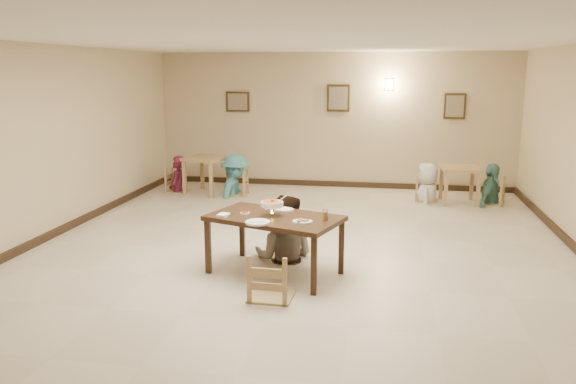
% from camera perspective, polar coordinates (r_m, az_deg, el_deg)
% --- Properties ---
extents(floor, '(10.00, 10.00, 0.00)m').
position_cam_1_polar(floor, '(8.12, 1.02, -6.40)').
color(floor, beige).
rests_on(floor, ground).
extents(ceiling, '(10.00, 10.00, 0.00)m').
position_cam_1_polar(ceiling, '(7.70, 1.11, 15.25)').
color(ceiling, silver).
rests_on(ceiling, wall_back).
extents(wall_back, '(10.00, 0.00, 10.00)m').
position_cam_1_polar(wall_back, '(12.70, 4.65, 7.24)').
color(wall_back, '#C7B290').
rests_on(wall_back, floor).
extents(wall_front, '(10.00, 0.00, 10.00)m').
position_cam_1_polar(wall_front, '(3.07, -14.04, -9.00)').
color(wall_front, '#C7B290').
rests_on(wall_front, floor).
extents(wall_left, '(0.00, 10.00, 10.00)m').
position_cam_1_polar(wall_left, '(9.28, -24.22, 4.39)').
color(wall_left, '#C7B290').
rests_on(wall_left, floor).
extents(baseboard_back, '(8.00, 0.06, 0.12)m').
position_cam_1_polar(baseboard_back, '(12.88, 4.53, 0.84)').
color(baseboard_back, black).
rests_on(baseboard_back, floor).
extents(baseboard_left, '(0.06, 10.00, 0.12)m').
position_cam_1_polar(baseboard_left, '(9.54, -23.31, -4.20)').
color(baseboard_left, black).
rests_on(baseboard_left, floor).
extents(picture_a, '(0.55, 0.04, 0.45)m').
position_cam_1_polar(picture_a, '(13.03, -5.14, 9.12)').
color(picture_a, '#342512').
rests_on(picture_a, wall_back).
extents(picture_b, '(0.50, 0.04, 0.60)m').
position_cam_1_polar(picture_b, '(12.62, 5.13, 9.48)').
color(picture_b, '#342512').
rests_on(picture_b, wall_back).
extents(picture_c, '(0.45, 0.04, 0.55)m').
position_cam_1_polar(picture_c, '(12.65, 16.59, 8.35)').
color(picture_c, '#342512').
rests_on(picture_c, wall_back).
extents(wall_sconce, '(0.16, 0.05, 0.22)m').
position_cam_1_polar(wall_sconce, '(12.56, 10.25, 10.69)').
color(wall_sconce, '#FFD88C').
rests_on(wall_sconce, wall_back).
extents(main_table, '(1.86, 1.40, 0.77)m').
position_cam_1_polar(main_table, '(7.20, -1.38, -3.07)').
color(main_table, '#341F10').
rests_on(main_table, floor).
extents(chair_far, '(0.44, 0.44, 0.93)m').
position_cam_1_polar(chair_far, '(7.95, -0.54, -3.32)').
color(chair_far, tan).
rests_on(chair_far, floor).
extents(chair_near, '(0.50, 0.50, 1.06)m').
position_cam_1_polar(chair_near, '(6.49, -1.71, -6.31)').
color(chair_near, tan).
rests_on(chair_near, floor).
extents(main_diner, '(0.91, 0.73, 1.82)m').
position_cam_1_polar(main_diner, '(7.75, -0.38, -0.31)').
color(main_diner, gray).
rests_on(main_diner, floor).
extents(curry_warmer, '(0.32, 0.29, 0.26)m').
position_cam_1_polar(curry_warmer, '(7.17, -1.64, -1.24)').
color(curry_warmer, silver).
rests_on(curry_warmer, main_table).
extents(rice_plate_far, '(0.27, 0.27, 0.06)m').
position_cam_1_polar(rice_plate_far, '(7.47, -0.45, -1.76)').
color(rice_plate_far, white).
rests_on(rice_plate_far, main_table).
extents(rice_plate_near, '(0.31, 0.31, 0.07)m').
position_cam_1_polar(rice_plate_near, '(6.85, -3.10, -3.05)').
color(rice_plate_near, white).
rests_on(rice_plate_near, main_table).
extents(fried_plate, '(0.25, 0.25, 0.05)m').
position_cam_1_polar(fried_plate, '(6.87, 1.47, -2.97)').
color(fried_plate, white).
rests_on(fried_plate, main_table).
extents(chili_dish, '(0.12, 0.12, 0.03)m').
position_cam_1_polar(chili_dish, '(7.30, -4.40, -2.13)').
color(chili_dish, white).
rests_on(chili_dish, main_table).
extents(napkin_cutlery, '(0.18, 0.25, 0.03)m').
position_cam_1_polar(napkin_cutlery, '(7.22, -6.56, -2.33)').
color(napkin_cutlery, white).
rests_on(napkin_cutlery, main_table).
extents(drink_glass, '(0.07, 0.07, 0.14)m').
position_cam_1_polar(drink_glass, '(6.98, 3.78, -2.38)').
color(drink_glass, white).
rests_on(drink_glass, main_table).
extents(bg_table_left, '(0.97, 0.97, 0.79)m').
position_cam_1_polar(bg_table_left, '(12.13, -8.31, 2.89)').
color(bg_table_left, '#A78557').
rests_on(bg_table_left, floor).
extents(bg_table_right, '(0.78, 0.78, 0.73)m').
position_cam_1_polar(bg_table_right, '(11.64, 17.07, 1.80)').
color(bg_table_right, '#A78557').
rests_on(bg_table_right, floor).
extents(bg_chair_ll, '(0.44, 0.44, 0.94)m').
position_cam_1_polar(bg_chair_ll, '(12.40, -11.17, 2.13)').
color(bg_chair_ll, tan).
rests_on(bg_chair_ll, floor).
extents(bg_chair_lr, '(0.47, 0.47, 1.00)m').
position_cam_1_polar(bg_chair_lr, '(11.90, -5.35, 2.03)').
color(bg_chair_lr, tan).
rests_on(bg_chair_lr, floor).
extents(bg_chair_rl, '(0.42, 0.42, 0.89)m').
position_cam_1_polar(bg_chair_rl, '(11.67, 13.99, 1.23)').
color(bg_chair_rl, tan).
rests_on(bg_chair_rl, floor).
extents(bg_chair_rr, '(0.48, 0.48, 1.02)m').
position_cam_1_polar(bg_chair_rr, '(11.78, 19.99, 1.29)').
color(bg_chair_rr, tan).
rests_on(bg_chair_rr, floor).
extents(bg_diner_a, '(0.40, 0.59, 1.59)m').
position_cam_1_polar(bg_diner_a, '(12.35, -11.23, 3.61)').
color(bg_diner_a, '#5B182F').
rests_on(bg_diner_a, floor).
extents(bg_diner_b, '(0.73, 1.18, 1.77)m').
position_cam_1_polar(bg_diner_b, '(11.84, -5.39, 3.87)').
color(bg_diner_b, '#519AA8').
rests_on(bg_diner_b, floor).
extents(bg_diner_c, '(0.58, 0.81, 1.56)m').
position_cam_1_polar(bg_diner_c, '(11.61, 14.07, 2.87)').
color(bg_diner_c, silver).
rests_on(bg_diner_c, floor).
extents(bg_diner_d, '(0.79, 1.03, 1.62)m').
position_cam_1_polar(bg_diner_d, '(11.73, 20.10, 2.73)').
color(bg_diner_d, '#539080').
rests_on(bg_diner_d, floor).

